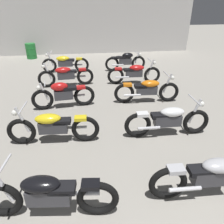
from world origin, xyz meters
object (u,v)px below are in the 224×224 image
(motorcycle_right_row_3, at_px, (147,89))
(motorcycle_right_row_4, at_px, (134,73))
(motorcycle_left_row_1, at_px, (48,194))
(motorcycle_left_row_5, at_px, (65,63))
(motorcycle_right_row_5, at_px, (126,61))
(motorcycle_left_row_3, at_px, (63,94))
(motorcycle_right_row_1, at_px, (212,175))
(motorcycle_left_row_4, at_px, (66,75))
(motorcycle_left_row_2, at_px, (53,126))
(motorcycle_right_row_2, at_px, (168,119))
(oil_drum, at_px, (31,51))

(motorcycle_right_row_3, distance_m, motorcycle_right_row_4, 1.87)
(motorcycle_left_row_1, bearing_deg, motorcycle_right_row_4, 65.03)
(motorcycle_left_row_5, height_order, motorcycle_right_row_4, same)
(motorcycle_right_row_5, bearing_deg, motorcycle_left_row_3, -125.94)
(motorcycle_right_row_1, distance_m, motorcycle_right_row_5, 7.77)
(motorcycle_left_row_4, xyz_separation_m, motorcycle_right_row_5, (2.76, 1.79, 0.01))
(motorcycle_left_row_1, distance_m, motorcycle_right_row_1, 2.72)
(motorcycle_left_row_4, relative_size, motorcycle_right_row_1, 1.00)
(motorcycle_left_row_4, bearing_deg, motorcycle_right_row_3, -35.59)
(motorcycle_left_row_5, bearing_deg, motorcycle_right_row_1, -70.19)
(motorcycle_left_row_3, height_order, motorcycle_right_row_1, motorcycle_right_row_1)
(motorcycle_left_row_1, relative_size, motorcycle_right_row_4, 1.00)
(motorcycle_left_row_1, relative_size, motorcycle_left_row_3, 1.10)
(motorcycle_left_row_1, xyz_separation_m, motorcycle_left_row_4, (0.00, 6.00, 0.00))
(motorcycle_left_row_4, distance_m, motorcycle_right_row_5, 3.29)
(motorcycle_left_row_2, relative_size, motorcycle_right_row_2, 1.00)
(motorcycle_left_row_2, relative_size, oil_drum, 2.56)
(motorcycle_left_row_2, bearing_deg, motorcycle_right_row_5, 63.26)
(oil_drum, bearing_deg, motorcycle_right_row_2, -61.40)
(motorcycle_right_row_1, bearing_deg, motorcycle_left_row_3, 124.23)
(motorcycle_left_row_4, distance_m, oil_drum, 5.39)
(motorcycle_left_row_2, height_order, motorcycle_left_row_4, same)
(motorcycle_left_row_2, relative_size, motorcycle_left_row_4, 1.00)
(motorcycle_left_row_4, bearing_deg, motorcycle_left_row_5, 93.23)
(motorcycle_right_row_4, distance_m, motorcycle_right_row_5, 1.89)
(motorcycle_left_row_5, height_order, motorcycle_right_row_3, same)
(motorcycle_left_row_3, bearing_deg, motorcycle_right_row_2, -37.03)
(motorcycle_left_row_2, distance_m, motorcycle_right_row_2, 2.81)
(motorcycle_right_row_3, bearing_deg, oil_drum, 125.60)
(motorcycle_left_row_3, xyz_separation_m, motorcycle_right_row_1, (2.71, -3.98, -0.01))
(motorcycle_left_row_4, bearing_deg, motorcycle_left_row_1, -90.04)
(motorcycle_left_row_2, distance_m, motorcycle_right_row_3, 3.48)
(motorcycle_right_row_1, relative_size, motorcycle_right_row_5, 1.10)
(oil_drum, bearing_deg, motorcycle_right_row_4, -45.49)
(motorcycle_right_row_5, bearing_deg, motorcycle_right_row_1, -90.27)
(motorcycle_right_row_2, xyz_separation_m, motorcycle_right_row_4, (0.06, 3.91, 0.00))
(motorcycle_right_row_4, xyz_separation_m, motorcycle_right_row_5, (0.01, 1.89, 0.01))
(motorcycle_left_row_5, bearing_deg, motorcycle_left_row_4, -86.77)
(motorcycle_left_row_5, distance_m, motorcycle_right_row_4, 3.46)
(motorcycle_left_row_2, distance_m, oil_drum, 9.10)
(motorcycle_left_row_1, distance_m, motorcycle_right_row_3, 4.88)
(motorcycle_right_row_5, bearing_deg, motorcycle_right_row_4, -90.32)
(motorcycle_left_row_4, height_order, motorcycle_right_row_5, motorcycle_left_row_4)
(motorcycle_left_row_3, xyz_separation_m, oil_drum, (-2.20, 6.92, -0.03))
(motorcycle_right_row_1, bearing_deg, motorcycle_left_row_4, 114.48)
(motorcycle_right_row_1, bearing_deg, motorcycle_left_row_5, 109.81)
(motorcycle_right_row_1, bearing_deg, motorcycle_right_row_5, 89.73)
(motorcycle_left_row_4, relative_size, motorcycle_right_row_5, 1.10)
(motorcycle_right_row_5, bearing_deg, motorcycle_right_row_3, -90.23)
(oil_drum, bearing_deg, motorcycle_right_row_1, -65.75)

